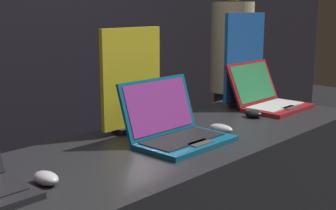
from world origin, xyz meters
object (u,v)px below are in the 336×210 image
object	(u,v)px
person_bystander	(231,82)
promo_stand_middle	(131,83)
mouse_middle	(221,128)
mouse_back	(253,114)
promo_stand_back	(244,61)
mouse_front	(46,178)
laptop_back	(268,98)
laptop_middle	(175,128)

from	to	relation	value
person_bystander	promo_stand_middle	bearing A→B (deg)	-158.63
mouse_middle	mouse_back	distance (m)	0.34
person_bystander	promo_stand_back	bearing A→B (deg)	-140.80
promo_stand_middle	person_bystander	distance (m)	1.78
mouse_back	promo_stand_back	size ratio (longest dim) A/B	0.19
mouse_back	mouse_front	bearing A→B (deg)	-179.00
promo_stand_middle	laptop_back	distance (m)	0.85
mouse_back	promo_stand_back	bearing A→B (deg)	43.00
mouse_front	mouse_back	distance (m)	1.19
promo_stand_middle	mouse_back	distance (m)	0.66
mouse_front	mouse_middle	bearing A→B (deg)	-2.03
mouse_middle	promo_stand_back	world-z (taller)	promo_stand_back
promo_stand_middle	mouse_back	bearing A→B (deg)	-23.40
laptop_back	person_bystander	size ratio (longest dim) A/B	0.22
laptop_back	person_bystander	distance (m)	1.17
laptop_middle	person_bystander	size ratio (longest dim) A/B	0.22
laptop_middle	mouse_middle	xyz separation A→B (m)	(0.25, -0.05, -0.04)
mouse_middle	person_bystander	xyz separation A→B (m)	(1.39, 0.94, -0.07)
mouse_front	laptop_back	bearing A→B (deg)	3.36
promo_stand_middle	person_bystander	xyz separation A→B (m)	(1.64, 0.64, -0.26)
mouse_front	person_bystander	size ratio (longest dim) A/B	0.06
laptop_middle	promo_stand_middle	world-z (taller)	promo_stand_middle
laptop_middle	mouse_front	bearing A→B (deg)	-178.38
laptop_back	laptop_middle	bearing A→B (deg)	-175.36
mouse_middle	mouse_front	bearing A→B (deg)	177.97
person_bystander	mouse_back	bearing A→B (deg)	-139.91
promo_stand_back	person_bystander	xyz separation A→B (m)	(0.82, 0.67, -0.29)
promo_stand_middle	laptop_back	size ratio (longest dim) A/B	1.20
laptop_middle	mouse_middle	world-z (taller)	laptop_middle
promo_stand_middle	person_bystander	world-z (taller)	person_bystander
mouse_middle	laptop_back	size ratio (longest dim) A/B	0.31
laptop_middle	promo_stand_back	world-z (taller)	promo_stand_back
promo_stand_middle	laptop_back	bearing A→B (deg)	-12.94
mouse_back	promo_stand_back	world-z (taller)	promo_stand_back
laptop_middle	promo_stand_middle	bearing A→B (deg)	90.00
mouse_back	mouse_middle	bearing A→B (deg)	-171.27
mouse_middle	promo_stand_middle	world-z (taller)	promo_stand_middle
mouse_middle	promo_stand_back	bearing A→B (deg)	25.61
mouse_front	laptop_back	world-z (taller)	laptop_back
mouse_front	laptop_back	xyz separation A→B (m)	(1.43, 0.08, 0.04)
promo_stand_back	mouse_back	bearing A→B (deg)	-137.00
mouse_front	mouse_back	world-z (taller)	mouse_front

